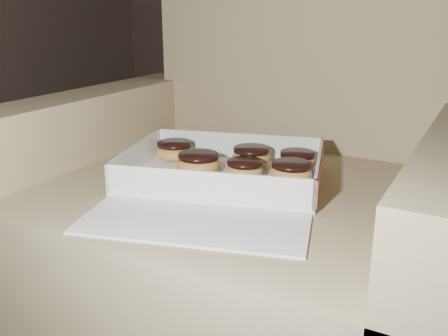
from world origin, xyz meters
TOP-DOWN VIEW (x-y plane):
  - armchair at (0.01, 0.15)m, footprint 1.00×0.85m
  - bakery_box at (-0.00, 0.04)m, footprint 0.52×0.57m
  - donut_a at (-0.18, 0.13)m, footprint 0.09×0.09m
  - donut_b at (0.10, 0.20)m, footprint 0.08×0.08m
  - donut_c at (0.03, 0.09)m, footprint 0.08×0.08m
  - donut_d at (-0.00, 0.18)m, footprint 0.09×0.09m
  - donut_e at (0.12, 0.11)m, footprint 0.09×0.09m
  - donut_f at (-0.08, 0.07)m, footprint 0.10×0.10m
  - crumb_a at (0.05, 0.08)m, footprint 0.01×0.01m
  - crumb_b at (-0.04, -0.04)m, footprint 0.01×0.01m
  - crumb_c at (-0.17, -0.02)m, footprint 0.01×0.01m
  - crumb_d at (-0.12, 0.02)m, footprint 0.01×0.01m
  - crumb_e at (0.19, 0.03)m, footprint 0.01×0.01m

SIDE VIEW (x-z plane):
  - armchair at x=0.01m, z-range -0.19..0.85m
  - crumb_a at x=0.05m, z-range 0.48..0.48m
  - crumb_b at x=-0.04m, z-range 0.48..0.48m
  - crumb_c at x=-0.17m, z-range 0.48..0.48m
  - crumb_d at x=-0.12m, z-range 0.48..0.48m
  - crumb_e at x=0.19m, z-range 0.48..0.48m
  - bakery_box at x=0.00m, z-range 0.45..0.52m
  - donut_c at x=0.03m, z-range 0.48..0.52m
  - donut_b at x=0.10m, z-range 0.48..0.52m
  - donut_e at x=0.12m, z-range 0.48..0.52m
  - donut_d at x=0.00m, z-range 0.48..0.52m
  - donut_a at x=-0.18m, z-range 0.48..0.52m
  - donut_f at x=-0.08m, z-range 0.48..0.52m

